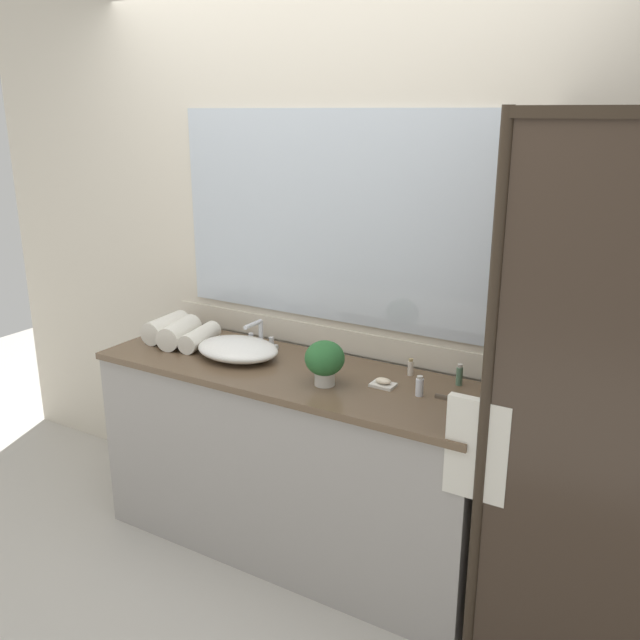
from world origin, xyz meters
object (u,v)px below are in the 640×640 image
object	(u,v)px
amenity_bottle_shampoo	(420,386)
amenity_bottle_conditioner	(410,367)
sink_basin	(237,349)
potted_plant	(325,360)
rolled_towel_near_edge	(166,328)
faucet	(260,338)
rolled_towel_far_edge	(200,337)
soap_dish	(383,383)
amenity_bottle_body_wash	(459,375)
rolled_towel_middle	(179,333)

from	to	relation	value
amenity_bottle_shampoo	amenity_bottle_conditioner	size ratio (longest dim) A/B	1.11
sink_basin	potted_plant	size ratio (longest dim) A/B	2.09
potted_plant	rolled_towel_near_edge	distance (m)	0.98
faucet	rolled_towel_far_edge	distance (m)	0.29
soap_dish	rolled_towel_far_edge	world-z (taller)	rolled_towel_far_edge
soap_dish	rolled_towel_far_edge	size ratio (longest dim) A/B	0.39
sink_basin	soap_dish	bearing A→B (deg)	3.06
sink_basin	amenity_bottle_conditioner	world-z (taller)	sink_basin
sink_basin	faucet	distance (m)	0.17
faucet	amenity_bottle_body_wash	world-z (taller)	faucet
soap_dish	sink_basin	bearing A→B (deg)	-176.94
faucet	potted_plant	distance (m)	0.56
amenity_bottle_shampoo	amenity_bottle_conditioner	world-z (taller)	amenity_bottle_shampoo
soap_dish	amenity_bottle_conditioner	bearing A→B (deg)	75.43
sink_basin	soap_dish	world-z (taller)	sink_basin
amenity_bottle_body_wash	rolled_towel_near_edge	xyz separation A→B (m)	(-1.45, -0.17, 0.01)
amenity_bottle_conditioner	rolled_towel_far_edge	bearing A→B (deg)	-170.27
soap_dish	rolled_towel_near_edge	world-z (taller)	rolled_towel_near_edge
amenity_bottle_shampoo	rolled_towel_middle	size ratio (longest dim) A/B	0.33
amenity_bottle_body_wash	rolled_towel_near_edge	size ratio (longest dim) A/B	0.36
potted_plant	soap_dish	world-z (taller)	potted_plant
potted_plant	soap_dish	distance (m)	0.26
rolled_towel_near_edge	rolled_towel_far_edge	xyz separation A→B (m)	(0.22, -0.01, -0.01)
amenity_bottle_shampoo	rolled_towel_middle	bearing A→B (deg)	-179.56
amenity_bottle_body_wash	rolled_towel_far_edge	bearing A→B (deg)	-171.85
amenity_bottle_body_wash	rolled_towel_near_edge	world-z (taller)	rolled_towel_near_edge
faucet	rolled_towel_middle	xyz separation A→B (m)	(-0.36, -0.16, 0.01)
amenity_bottle_conditioner	rolled_towel_middle	xyz separation A→B (m)	(-1.13, -0.19, 0.02)
rolled_towel_far_edge	soap_dish	bearing A→B (deg)	0.11
soap_dish	amenity_bottle_shampoo	xyz separation A→B (m)	(0.16, -0.01, 0.03)
amenity_bottle_shampoo	rolled_towel_far_edge	distance (m)	1.14
sink_basin	rolled_towel_near_edge	size ratio (longest dim) A/B	1.56
sink_basin	amenity_bottle_shampoo	xyz separation A→B (m)	(0.88, 0.03, -0.00)
potted_plant	soap_dish	xyz separation A→B (m)	(0.21, 0.11, -0.09)
amenity_bottle_body_wash	soap_dish	bearing A→B (deg)	-146.28
faucet	amenity_bottle_body_wash	size ratio (longest dim) A/B	1.87
amenity_bottle_conditioner	rolled_towel_middle	world-z (taller)	rolled_towel_middle
rolled_towel_far_edge	rolled_towel_middle	bearing A→B (deg)	-169.62
faucet	potted_plant	bearing A→B (deg)	-25.83
potted_plant	rolled_towel_middle	size ratio (longest dim) A/B	0.74
sink_basin	rolled_towel_near_edge	world-z (taller)	rolled_towel_near_edge
faucet	rolled_towel_middle	bearing A→B (deg)	-156.62
rolled_towel_far_edge	amenity_bottle_conditioner	bearing A→B (deg)	9.73
amenity_bottle_body_wash	amenity_bottle_conditioner	distance (m)	0.22
faucet	amenity_bottle_conditioner	xyz separation A→B (m)	(0.76, 0.04, -0.01)
soap_dish	rolled_towel_near_edge	size ratio (longest dim) A/B	0.39
amenity_bottle_shampoo	rolled_towel_near_edge	xyz separation A→B (m)	(-1.35, 0.02, 0.02)
potted_plant	rolled_towel_near_edge	xyz separation A→B (m)	(-0.98, 0.11, -0.05)
rolled_towel_near_edge	potted_plant	bearing A→B (deg)	-6.61
faucet	potted_plant	xyz separation A→B (m)	(0.50, -0.24, 0.06)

